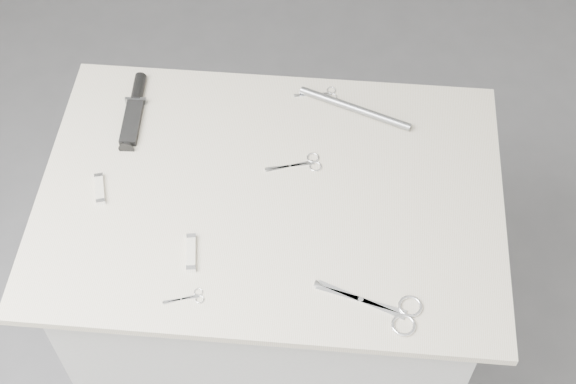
# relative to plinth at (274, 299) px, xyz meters

# --- Properties ---
(ground) EXTENTS (4.00, 4.00, 0.01)m
(ground) POSITION_rel_plinth_xyz_m (0.00, 0.00, -0.46)
(ground) COLOR slate
(ground) RESTS_ON ground
(plinth) EXTENTS (0.90, 0.60, 0.90)m
(plinth) POSITION_rel_plinth_xyz_m (0.00, 0.00, 0.00)
(plinth) COLOR silver
(plinth) RESTS_ON ground
(display_board) EXTENTS (1.00, 0.70, 0.02)m
(display_board) POSITION_rel_plinth_xyz_m (0.00, 0.00, 0.46)
(display_board) COLOR beige
(display_board) RESTS_ON plinth
(large_shears) EXTENTS (0.21, 0.11, 0.01)m
(large_shears) POSITION_rel_plinth_xyz_m (0.26, -0.26, 0.47)
(large_shears) COLOR white
(large_shears) RESTS_ON display_board
(embroidery_scissors_a) EXTENTS (0.12, 0.07, 0.00)m
(embroidery_scissors_a) POSITION_rel_plinth_xyz_m (0.07, 0.08, 0.47)
(embroidery_scissors_a) COLOR white
(embroidery_scissors_a) RESTS_ON display_board
(embroidery_scissors_b) EXTENTS (0.10, 0.04, 0.00)m
(embroidery_scissors_b) POSITION_rel_plinth_xyz_m (0.09, 0.30, 0.47)
(embroidery_scissors_b) COLOR white
(embroidery_scissors_b) RESTS_ON display_board
(tiny_scissors) EXTENTS (0.08, 0.04, 0.00)m
(tiny_scissors) POSITION_rel_plinth_xyz_m (-0.13, -0.27, 0.47)
(tiny_scissors) COLOR white
(tiny_scissors) RESTS_ON display_board
(sheathed_knife) EXTENTS (0.05, 0.21, 0.03)m
(sheathed_knife) POSITION_rel_plinth_xyz_m (-0.34, 0.21, 0.48)
(sheathed_knife) COLOR black
(sheathed_knife) RESTS_ON display_board
(pocket_knife_a) EXTENTS (0.03, 0.09, 0.01)m
(pocket_knife_a) POSITION_rel_plinth_xyz_m (-0.15, -0.17, 0.48)
(pocket_knife_a) COLOR beige
(pocket_knife_a) RESTS_ON display_board
(pocket_knife_b) EXTENTS (0.04, 0.08, 0.01)m
(pocket_knife_b) POSITION_rel_plinth_xyz_m (-0.37, -0.03, 0.48)
(pocket_knife_b) COLOR beige
(pocket_knife_b) RESTS_ON display_board
(metal_rail) EXTENTS (0.26, 0.11, 0.02)m
(metal_rail) POSITION_rel_plinth_xyz_m (0.17, 0.25, 0.48)
(metal_rail) COLOR gray
(metal_rail) RESTS_ON display_board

